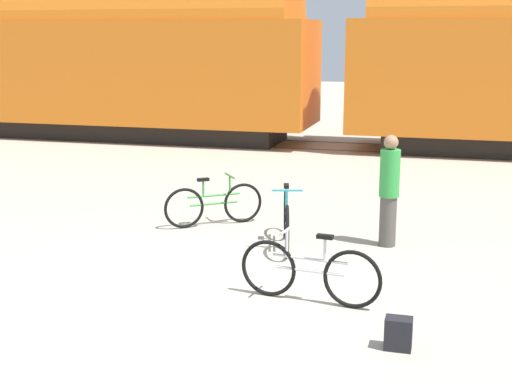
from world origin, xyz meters
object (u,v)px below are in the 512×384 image
at_px(bicycle_green, 214,204).
at_px(person_in_green, 389,190).
at_px(freight_train, 332,55).
at_px(bicycle_teal, 286,220).
at_px(backpack, 398,334).
at_px(bicycle_silver, 309,272).

xyz_separation_m(bicycle_green, person_in_green, (2.95, -0.42, 0.51)).
xyz_separation_m(freight_train, person_in_green, (2.50, -9.55, -1.73)).
height_order(freight_train, bicycle_teal, freight_train).
bearing_deg(backpack, person_in_green, 97.00).
relative_size(bicycle_green, backpack, 4.18).
xyz_separation_m(freight_train, bicycle_teal, (1.00, -9.97, -2.20)).
distance_m(freight_train, bicycle_green, 9.41).
distance_m(freight_train, bicycle_silver, 12.51).
height_order(bicycle_green, person_in_green, person_in_green).
xyz_separation_m(bicycle_green, backpack, (3.40, -4.11, -0.20)).
relative_size(bicycle_silver, bicycle_teal, 1.00).
bearing_deg(person_in_green, bicycle_teal, -41.17).
relative_size(bicycle_green, person_in_green, 0.83).
bearing_deg(bicycle_green, backpack, -50.39).
bearing_deg(freight_train, backpack, -77.42).
bearing_deg(person_in_green, bicycle_silver, 18.32).
distance_m(freight_train, bicycle_teal, 10.25).
bearing_deg(bicycle_green, person_in_green, -8.11).
height_order(bicycle_silver, person_in_green, person_in_green).
distance_m(bicycle_silver, backpack, 1.58).
distance_m(bicycle_green, backpack, 5.34).
bearing_deg(backpack, bicycle_silver, 137.31).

